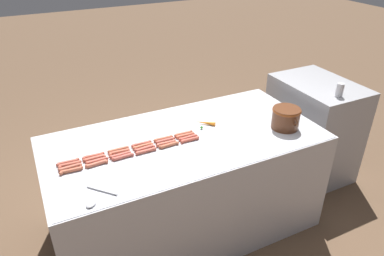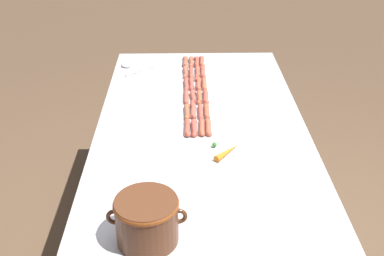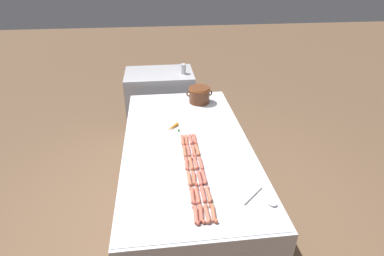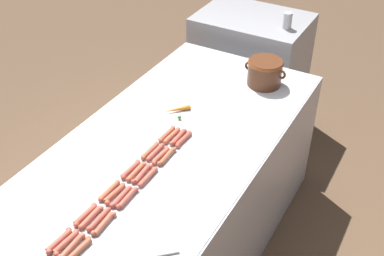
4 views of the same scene
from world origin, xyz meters
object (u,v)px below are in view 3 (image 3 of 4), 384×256
Objects in this scene: hot_dog_0 at (196,215)px; hot_dog_19 at (209,194)px; hot_dog_16 at (193,151)px; hot_dog_2 at (189,178)px; hot_dog_10 at (189,150)px; serving_spoon at (266,201)px; hot_dog_5 at (183,140)px; hot_dog_13 at (203,194)px; hot_dog_1 at (192,196)px; bean_pot at (199,94)px; hot_dog_4 at (185,151)px; hot_dog_14 at (200,178)px; back_cabinet at (161,108)px; hot_dog_6 at (201,214)px; hot_dog_3 at (187,164)px; hot_dog_9 at (192,163)px; hot_dog_12 at (207,214)px; hot_dog_15 at (196,163)px; soda_can at (183,69)px; hot_dog_20 at (204,177)px; hot_dog_17 at (191,139)px; hot_dog_23 at (195,139)px; hot_dog_8 at (195,178)px; hot_dog_21 at (201,163)px; hot_dog_18 at (213,213)px; carrot at (172,127)px; hot_dog_22 at (197,150)px; hot_dog_7 at (198,195)px; hot_dog_11 at (186,140)px.

hot_dog_19 is at bearing 58.25° from hot_dog_0.
hot_dog_2 is at bearing -101.92° from hot_dog_16.
hot_dog_10 is 0.77m from serving_spoon.
hot_dog_5 is 0.71m from hot_dog_13.
bean_pot is at bearing 80.34° from hot_dog_1.
hot_dog_4 is 1.00× the size of hot_dog_14.
back_cabinet reaches higher than hot_dog_6.
hot_dog_3 and hot_dog_9 have the same top height.
hot_dog_15 is at bearing 90.08° from hot_dog_12.
hot_dog_3 is at bearing -94.65° from soda_can.
hot_dog_3 is at bearing -90.37° from hot_dog_5.
hot_dog_20 is (0.03, 0.18, 0.00)m from hot_dog_13.
hot_dog_13 is at bearing -89.84° from hot_dog_17.
hot_dog_23 is at bearing 73.03° from hot_dog_3.
hot_dog_3 is at bearing -113.62° from hot_dog_16.
back_cabinet is 6.29× the size of hot_dog_12.
hot_dog_3 and hot_dog_8 have the same top height.
hot_dog_5 is 1.00× the size of hot_dog_19.
hot_dog_15 is at bearing 130.82° from serving_spoon.
hot_dog_6 is at bearing -97.53° from bean_pot.
hot_dog_9 is 1.00× the size of hot_dog_12.
hot_dog_17 is at bearing 90.41° from hot_dog_16.
hot_dog_12 is (0.03, -0.00, 0.00)m from hot_dog_6.
back_cabinet is 1.97m from hot_dog_9.
hot_dog_9 is at bearing -88.83° from hot_dog_10.
hot_dog_6 and hot_dog_10 have the same top height.
hot_dog_0 is 1.00× the size of hot_dog_8.
hot_dog_12 reaches higher than serving_spoon.
hot_dog_21 is (0.04, -0.17, 0.00)m from hot_dog_16.
hot_dog_16 is at bearing -92.58° from soda_can.
hot_dog_12 is 0.04m from hot_dog_18.
hot_dog_12 is 0.36m from hot_dog_20.
hot_dog_18 is at bearing -89.66° from hot_dog_19.
hot_dog_2 and hot_dog_17 have the same top height.
hot_dog_13 is at bearing 77.97° from hot_dog_6.
carrot is (-0.07, 0.76, 0.00)m from hot_dog_2.
hot_dog_9 is (0.04, -0.00, 0.00)m from hot_dog_3.
hot_dog_6 is at bearing -93.04° from hot_dog_16.
hot_dog_22 is at bearing 85.06° from hot_dog_14.
hot_dog_7 and hot_dog_8 have the same top height.
hot_dog_1 is at bearing 111.76° from hot_dog_12.
hot_dog_20 is at bearing -89.99° from hot_dog_22.
bean_pot is (0.22, 1.14, 0.08)m from hot_dog_9.
hot_dog_20 is at bearing 14.84° from hot_dog_14.
hot_dog_0 is at bearing -96.78° from hot_dog_23.
soda_can is (0.04, 2.19, 0.15)m from hot_dog_19.
hot_dog_2 is 0.08m from hot_dog_14.
hot_dog_3 is 1.00× the size of hot_dog_12.
hot_dog_6 is at bearing -89.87° from hot_dog_11.
soda_can is at bearing 86.06° from hot_dog_10.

